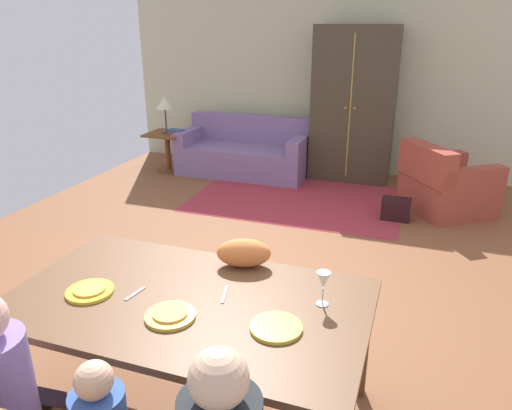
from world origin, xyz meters
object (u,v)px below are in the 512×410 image
object	(u,v)px
cat	(244,253)
armoire	(353,105)
book_lower	(176,133)
plate_near_woman	(276,327)
book_upper	(176,130)
side_table	(168,146)
handbag	(396,209)
plate_near_man	(90,291)
couch	(245,153)
plate_near_child	(170,316)
armchair	(445,186)
table_lamp	(165,104)
wine_glass	(323,282)
person_man	(9,409)
dining_table	(188,309)

from	to	relation	value
cat	armoire	world-z (taller)	armoire
cat	book_lower	world-z (taller)	cat
plate_near_woman	cat	world-z (taller)	cat
book_lower	book_upper	distance (m)	0.09
side_table	handbag	distance (m)	3.54
plate_near_man	couch	xyz separation A→B (m)	(-0.89, 4.68, -0.47)
plate_near_man	side_table	world-z (taller)	plate_near_man
plate_near_child	armchair	world-z (taller)	armchair
plate_near_man	book_upper	xyz separation A→B (m)	(-1.89, 4.44, -0.15)
book_lower	book_upper	bearing A→B (deg)	120.65
plate_near_woman	handbag	xyz separation A→B (m)	(0.35, 3.50, -0.64)
plate_near_child	armchair	size ratio (longest dim) A/B	0.21
plate_near_child	side_table	world-z (taller)	plate_near_child
plate_near_man	armchair	xyz separation A→B (m)	(1.89, 3.99, -0.45)
table_lamp	wine_glass	bearing A→B (deg)	-51.97
armchair	table_lamp	bearing A→B (deg)	173.73
side_table	handbag	bearing A→B (deg)	-14.76
book_lower	person_man	bearing A→B (deg)	-69.67
armoire	book_upper	world-z (taller)	armoire
handbag	armoire	bearing A→B (deg)	117.97
plate_near_woman	wine_glass	xyz separation A→B (m)	(0.16, 0.28, 0.12)
couch	dining_table	bearing A→B (deg)	-72.88
plate_near_woman	armoire	xyz separation A→B (m)	(-0.41, 4.94, 0.28)
person_man	book_upper	bearing A→B (deg)	110.48
plate_near_woman	plate_near_man	bearing A→B (deg)	-178.89
table_lamp	book_lower	size ratio (longest dim) A/B	2.45
dining_table	handbag	xyz separation A→B (m)	(0.87, 3.40, -0.57)
plate_near_man	armchair	size ratio (longest dim) A/B	0.21
dining_table	handbag	world-z (taller)	dining_table
plate_near_man	handbag	world-z (taller)	plate_near_man
armchair	handbag	distance (m)	0.72
plate_near_child	side_table	distance (m)	5.17
cat	handbag	xyz separation A→B (m)	(0.72, 2.96, -0.71)
dining_table	table_lamp	distance (m)	5.01
cat	armchair	xyz separation A→B (m)	(1.23, 3.43, -0.53)
plate_near_man	table_lamp	world-z (taller)	table_lamp
armoire	handbag	world-z (taller)	armoire
person_man	book_upper	size ratio (longest dim) A/B	5.04
book_upper	handbag	distance (m)	3.44
side_table	book_upper	world-z (taller)	book_upper
cat	couch	world-z (taller)	cat
wine_glass	dining_table	bearing A→B (deg)	-165.09
couch	book_upper	bearing A→B (deg)	-166.63
armoire	book_lower	xyz separation A→B (m)	(-2.47, -0.59, -0.46)
plate_near_man	wine_glass	xyz separation A→B (m)	(1.19, 0.30, 0.12)
dining_table	handbag	bearing A→B (deg)	75.63
plate_near_child	armoire	xyz separation A→B (m)	(0.11, 5.02, 0.28)
plate_near_woman	armchair	distance (m)	4.08
wine_glass	armoire	bearing A→B (deg)	96.97
side_table	handbag	size ratio (longest dim) A/B	1.81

